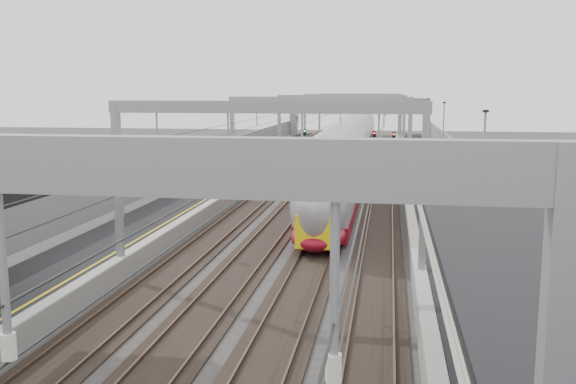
% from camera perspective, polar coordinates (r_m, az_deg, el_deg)
% --- Properties ---
extents(platform_left, '(4.00, 120.00, 1.00)m').
position_cam_1_polar(platform_left, '(50.40, -5.96, 0.37)').
color(platform_left, black).
rests_on(platform_left, ground).
extents(platform_right, '(4.00, 120.00, 1.00)m').
position_cam_1_polar(platform_right, '(48.81, 12.51, -0.07)').
color(platform_right, black).
rests_on(platform_right, ground).
extents(tracks, '(11.40, 140.00, 0.20)m').
position_cam_1_polar(tracks, '(49.03, 3.12, -0.36)').
color(tracks, black).
rests_on(tracks, ground).
extents(overhead_line, '(13.00, 140.00, 6.60)m').
position_cam_1_polar(overhead_line, '(55.00, 3.90, 7.02)').
color(overhead_line, gray).
rests_on(overhead_line, platform_left).
extents(overbridge, '(22.00, 2.20, 6.90)m').
position_cam_1_polar(overbridge, '(103.29, 6.32, 7.42)').
color(overbridge, slate).
rests_on(overbridge, ground).
extents(wall_left, '(0.30, 120.00, 3.20)m').
position_cam_1_polar(wall_left, '(51.16, -9.44, 1.67)').
color(wall_left, slate).
rests_on(wall_left, ground).
extents(wall_right, '(0.30, 120.00, 3.20)m').
position_cam_1_polar(wall_right, '(48.96, 16.30, 1.11)').
color(wall_right, slate).
rests_on(wall_right, ground).
extents(train, '(2.89, 52.64, 4.56)m').
position_cam_1_polar(train, '(54.28, 5.35, 2.83)').
color(train, maroon).
rests_on(train, ground).
extents(signal_green, '(0.32, 0.32, 3.48)m').
position_cam_1_polar(signal_green, '(77.63, 1.50, 4.84)').
color(signal_green, black).
rests_on(signal_green, ground).
extents(signal_red_near, '(0.32, 0.32, 3.48)m').
position_cam_1_polar(signal_red_near, '(74.05, 7.67, 4.57)').
color(signal_red_near, black).
rests_on(signal_red_near, ground).
extents(signal_red_far, '(0.32, 0.32, 3.48)m').
position_cam_1_polar(signal_red_far, '(72.51, 9.38, 4.44)').
color(signal_red_far, black).
rests_on(signal_red_far, ground).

